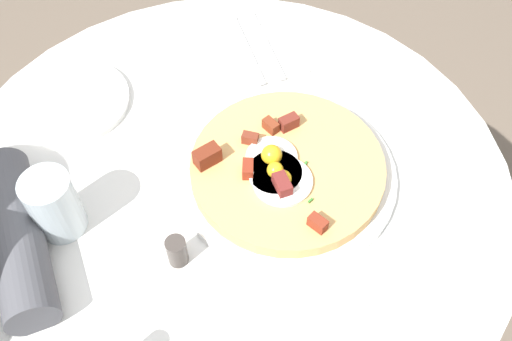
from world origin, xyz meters
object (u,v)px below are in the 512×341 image
Objects in this scene: pizza_plate at (287,175)px; knife at (246,49)px; pepper_shaker at (177,251)px; dining_table at (230,238)px; fork at (266,45)px; water_glass at (54,205)px; breakfast_pizza at (285,168)px; bread_plate at (72,101)px.

pizza_plate is 0.28m from knife.
pepper_shaker reaches higher than pizza_plate.
dining_table is at bearing 84.35° from pepper_shaker.
fork is 0.47m from water_glass.
breakfast_pizza is (-0.00, -0.00, 0.02)m from pizza_plate.
knife is at bearing 102.57° from dining_table.
water_glass is (-0.13, -0.42, 0.04)m from knife.
pizza_plate is 1.14× the size of breakfast_pizza.
water_glass reaches higher than breakfast_pizza.
knife is at bearing 120.93° from breakfast_pizza.
bread_plate is at bearing 116.00° from water_glass.
breakfast_pizza is at bearing -140.81° from pizza_plate.
pepper_shaker is at bearing -119.19° from pizza_plate.
pizza_plate is at bearing -4.59° from bread_plate.
knife is 0.44m from water_glass.
fork is at bearing 92.27° from pepper_shaker.
pizza_plate is 0.33m from water_glass.
bread_plate is 0.31m from knife.
knife is (-0.06, 0.27, 0.19)m from dining_table.
pizza_plate is 0.02m from breakfast_pizza.
water_glass reaches higher than pepper_shaker.
pepper_shaker is at bearing -36.90° from bread_plate.
fork is 0.04m from knife.
pizza_plate is at bearing 167.93° from fork.
pepper_shaker is (0.28, -0.21, 0.02)m from bread_plate.
knife is at bearing 90.00° from fork.
water_glass is at bearing -146.99° from pizza_plate.
breakfast_pizza is 1.59× the size of fork.
pizza_plate is at bearing 33.01° from water_glass.
dining_table is 0.22m from breakfast_pizza.
fork is at bearing 114.34° from pizza_plate.
dining_table is at bearing -158.21° from pizza_plate.
pepper_shaker is at bearing 0.20° from water_glass.
bread_plate is 1.83× the size of water_glass.
water_glass is at bearing -179.80° from pepper_shaker.
water_glass is (-0.27, -0.18, 0.03)m from breakfast_pizza.
breakfast_pizza is 1.59× the size of knife.
bread_plate is 0.24m from water_glass.
pepper_shaker is (0.02, -0.44, 0.02)m from fork.
bread_plate is at bearing 143.10° from pepper_shaker.
pizza_plate is 1.81× the size of knife.
dining_table is at bearing -12.44° from bread_plate.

